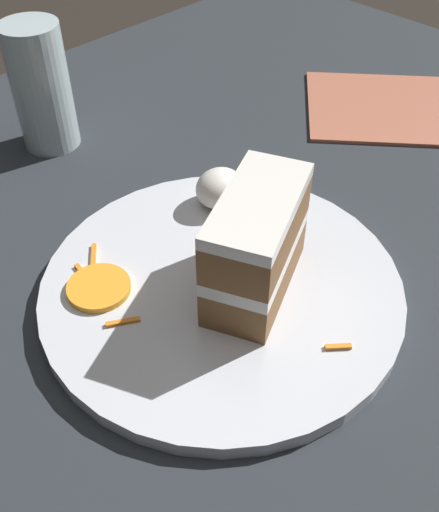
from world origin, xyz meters
TOP-DOWN VIEW (x-y plane):
  - ground_plane at (0.00, 0.00)m, footprint 6.00×6.00m
  - dining_table at (0.00, 0.00)m, footprint 1.23×0.90m
  - plate at (-0.00, -0.04)m, footprint 0.30×0.30m
  - cake_slice at (0.02, -0.06)m, footprint 0.13×0.10m
  - cream_dollop at (0.07, 0.04)m, footprint 0.05×0.04m
  - orange_garnish at (-0.08, 0.03)m, footprint 0.05×0.05m
  - carrot_shreds_scatter at (-0.05, -0.01)m, footprint 0.12×0.23m
  - drinking_glass at (0.03, 0.26)m, footprint 0.06×0.06m
  - menu_card at (0.37, 0.03)m, footprint 0.26×0.27m

SIDE VIEW (x-z plane):
  - ground_plane at x=0.00m, z-range 0.00..0.00m
  - dining_table at x=0.00m, z-range 0.00..0.03m
  - menu_card at x=0.37m, z-range 0.03..0.03m
  - plate at x=0.00m, z-range 0.03..0.04m
  - carrot_shreds_scatter at x=-0.05m, z-range 0.04..0.05m
  - orange_garnish at x=-0.08m, z-range 0.04..0.05m
  - cream_dollop at x=0.07m, z-range 0.04..0.08m
  - drinking_glass at x=0.03m, z-range 0.02..0.16m
  - cake_slice at x=0.02m, z-range 0.04..0.13m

